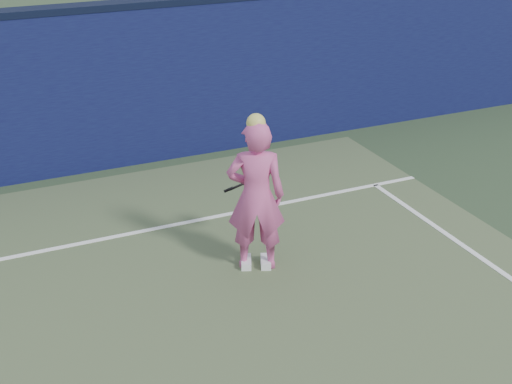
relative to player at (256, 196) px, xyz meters
name	(u,v)px	position (x,y,z in m)	size (l,w,h in m)	color
backstop_wall	(19,101)	(-2.15, 3.93, 0.30)	(24.00, 0.40, 2.50)	#0C0E38
wall_cap	(6,14)	(-2.15, 3.93, 1.60)	(24.00, 0.42, 0.10)	black
player	(256,196)	(0.00, 0.00, 0.00)	(0.81, 0.68, 1.97)	#CA4E8C
racket	(255,180)	(0.18, 0.44, -0.01)	(0.58, 0.14, 0.31)	black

